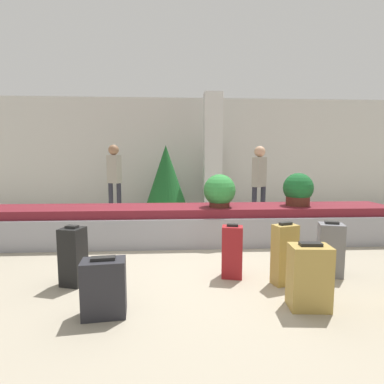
% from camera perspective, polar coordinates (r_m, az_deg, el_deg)
% --- Properties ---
extents(ground_plane, '(18.00, 18.00, 0.00)m').
position_cam_1_polar(ground_plane, '(4.09, 1.13, -14.61)').
color(ground_plane, '#9E937F').
extents(back_wall, '(18.00, 0.06, 3.20)m').
position_cam_1_polar(back_wall, '(8.84, -1.35, 7.25)').
color(back_wall, beige).
rests_on(back_wall, ground_plane).
extents(carousel, '(7.28, 1.00, 0.63)m').
position_cam_1_polar(carousel, '(5.32, 0.00, -6.20)').
color(carousel, gray).
rests_on(carousel, ground_plane).
extents(pillar, '(0.48, 0.48, 3.20)m').
position_cam_1_polar(pillar, '(8.20, 3.93, 7.31)').
color(pillar, silver).
rests_on(pillar, ground_plane).
extents(suitcase_0, '(0.30, 0.30, 0.70)m').
position_cam_1_polar(suitcase_0, '(3.81, -21.69, -11.29)').
color(suitcase_0, black).
rests_on(suitcase_0, ground_plane).
extents(suitcase_1, '(0.40, 0.29, 0.66)m').
position_cam_1_polar(suitcase_1, '(3.24, 21.41, -14.80)').
color(suitcase_1, '#A3843D').
rests_on(suitcase_1, ground_plane).
extents(suitcase_2, '(0.28, 0.24, 0.67)m').
position_cam_1_polar(suitcase_2, '(3.79, 7.66, -11.20)').
color(suitcase_2, maroon).
rests_on(suitcase_2, ground_plane).
extents(suitcase_3, '(0.42, 0.29, 0.57)m').
position_cam_1_polar(suitcase_3, '(3.03, -16.40, -17.07)').
color(suitcase_3, '#232328').
rests_on(suitcase_3, ground_plane).
extents(suitcase_5, '(0.31, 0.24, 0.74)m').
position_cam_1_polar(suitcase_5, '(3.72, 17.22, -11.28)').
color(suitcase_5, '#A3843D').
rests_on(suitcase_5, ground_plane).
extents(suitcase_6, '(0.34, 0.30, 0.69)m').
position_cam_1_polar(suitcase_6, '(4.18, 24.87, -9.92)').
color(suitcase_6, slate).
rests_on(suitcase_6, ground_plane).
extents(potted_plant_0, '(0.55, 0.55, 0.57)m').
position_cam_1_polar(potted_plant_0, '(5.16, 5.27, 0.13)').
color(potted_plant_0, '#4C2319').
rests_on(potted_plant_0, carousel).
extents(potted_plant_1, '(0.52, 0.52, 0.58)m').
position_cam_1_polar(potted_plant_1, '(5.62, 19.55, 0.38)').
color(potted_plant_1, '#4C2319').
rests_on(potted_plant_1, carousel).
extents(traveler_0, '(0.36, 0.34, 1.74)m').
position_cam_1_polar(traveler_0, '(6.88, 12.68, 2.76)').
color(traveler_0, '#282833').
rests_on(traveler_0, ground_plane).
extents(traveler_1, '(0.37, 0.32, 1.80)m').
position_cam_1_polar(traveler_1, '(7.59, -14.59, 3.38)').
color(traveler_1, '#282833').
rests_on(traveler_1, ground_plane).
extents(decorated_tree, '(1.11, 1.11, 1.81)m').
position_cam_1_polar(decorated_tree, '(7.72, -4.97, 2.84)').
color(decorated_tree, '#4C331E').
rests_on(decorated_tree, ground_plane).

